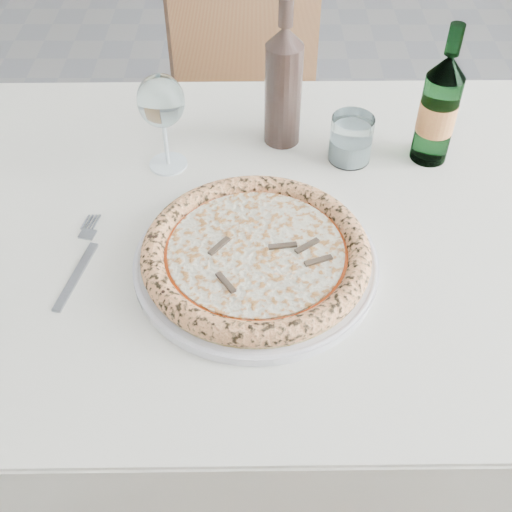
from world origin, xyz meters
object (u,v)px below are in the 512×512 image
at_px(pizza, 256,253).
at_px(dining_table, 256,261).
at_px(tumbler, 351,142).
at_px(wine_bottle, 283,85).
at_px(wine_glass, 161,103).
at_px(plate, 256,262).
at_px(beer_bottle, 439,109).
at_px(chair_far, 259,94).

bearing_deg(pizza, dining_table, 90.00).
height_order(tumbler, wine_bottle, wine_bottle).
relative_size(wine_glass, tumbler, 2.10).
distance_m(pizza, wine_bottle, 0.32).
xyz_separation_m(plate, beer_bottle, (0.29, 0.26, 0.09)).
height_order(dining_table, chair_far, chair_far).
relative_size(plate, wine_bottle, 1.37).
bearing_deg(beer_bottle, pizza, -138.56).
relative_size(plate, pizza, 1.08).
xyz_separation_m(pizza, wine_glass, (-0.15, 0.23, 0.09)).
bearing_deg(tumbler, wine_bottle, 154.07).
height_order(pizza, wine_bottle, wine_bottle).
bearing_deg(dining_table, beer_bottle, 28.37).
distance_m(dining_table, pizza, 0.16).
distance_m(chair_far, pizza, 0.86).
bearing_deg(wine_bottle, chair_far, 94.23).
relative_size(plate, wine_glass, 2.08).
relative_size(chair_far, pizza, 2.89).
height_order(plate, wine_glass, wine_glass).
bearing_deg(wine_glass, beer_bottle, 3.06).
relative_size(dining_table, pizza, 4.28).
relative_size(beer_bottle, wine_bottle, 0.93).
height_order(pizza, beer_bottle, beer_bottle).
distance_m(plate, pizza, 0.02).
distance_m(chair_far, beer_bottle, 0.71).
distance_m(plate, wine_glass, 0.30).
bearing_deg(wine_glass, pizza, -57.74).
xyz_separation_m(wine_glass, wine_bottle, (0.19, 0.07, -0.01)).
bearing_deg(wine_bottle, dining_table, -101.99).
bearing_deg(chair_far, pizza, -90.42).
bearing_deg(beer_bottle, wine_glass, -176.94).
relative_size(pizza, wine_glass, 1.93).
bearing_deg(tumbler, dining_table, -135.71).
bearing_deg(pizza, beer_bottle, 41.44).
height_order(pizza, tumbler, tumbler).
height_order(plate, beer_bottle, beer_bottle).
bearing_deg(beer_bottle, tumbler, -178.11).
height_order(tumbler, beer_bottle, beer_bottle).
bearing_deg(beer_bottle, plate, -138.56).
distance_m(plate, beer_bottle, 0.40).
bearing_deg(wine_bottle, pizza, -98.16).
distance_m(tumbler, wine_bottle, 0.15).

